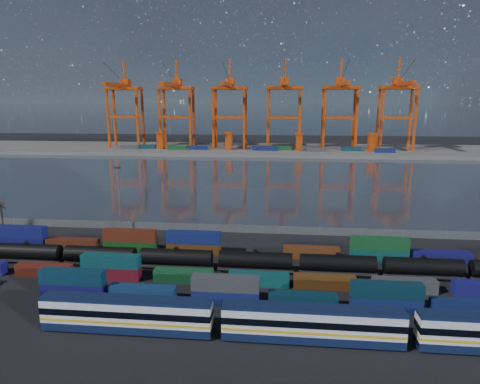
# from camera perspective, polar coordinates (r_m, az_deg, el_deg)

# --- Properties ---
(ground) EXTENTS (700.00, 700.00, 0.00)m
(ground) POSITION_cam_1_polar(r_m,az_deg,el_deg) (81.85, -2.22, -11.24)
(ground) COLOR black
(ground) RESTS_ON ground
(harbor_water) EXTENTS (700.00, 700.00, 0.00)m
(harbor_water) POSITION_cam_1_polar(r_m,az_deg,el_deg) (182.64, 2.44, 1.78)
(harbor_water) COLOR #29303B
(harbor_water) RESTS_ON ground
(far_quay) EXTENTS (700.00, 70.00, 2.00)m
(far_quay) POSITION_cam_1_polar(r_m,az_deg,el_deg) (286.36, 3.76, 5.66)
(far_quay) COLOR #514F4C
(far_quay) RESTS_ON ground
(distant_mountains) EXTENTS (2470.00, 1100.00, 520.00)m
(distant_mountains) POSITION_cam_1_polar(r_m,az_deg,el_deg) (1685.78, 8.10, 18.23)
(distant_mountains) COLOR #1E2630
(distant_mountains) RESTS_ON ground
(passenger_train) EXTENTS (76.50, 3.02, 5.19)m
(passenger_train) POSITION_cam_1_polar(r_m,az_deg,el_deg) (61.50, 9.56, -17.01)
(passenger_train) COLOR silver
(passenger_train) RESTS_ON ground
(container_row_south) EXTENTS (125.93, 2.22, 4.74)m
(container_row_south) POSITION_cam_1_polar(r_m,az_deg,el_deg) (73.17, -10.21, -12.62)
(container_row_south) COLOR #474B4D
(container_row_south) RESTS_ON ground
(container_row_mid) EXTENTS (127.33, 2.20, 4.69)m
(container_row_mid) POSITION_cam_1_polar(r_m,az_deg,el_deg) (77.86, 4.32, -11.41)
(container_row_mid) COLOR navy
(container_row_mid) RESTS_ON ground
(container_row_north) EXTENTS (141.76, 2.36, 5.03)m
(container_row_north) POSITION_cam_1_polar(r_m,az_deg,el_deg) (91.33, 1.47, -7.32)
(container_row_north) COLOR #101750
(container_row_north) RESTS_ON ground
(tanker_string) EXTENTS (138.56, 3.13, 4.48)m
(tanker_string) POSITION_cam_1_polar(r_m,az_deg,el_deg) (83.64, 12.88, -9.37)
(tanker_string) COLOR black
(tanker_string) RESTS_ON ground
(waterfront_fence) EXTENTS (160.12, 0.12, 2.20)m
(waterfront_fence) POSITION_cam_1_polar(r_m,az_deg,el_deg) (107.65, -0.11, -4.91)
(waterfront_fence) COLOR #595B5E
(waterfront_fence) RESTS_ON ground
(bare_tree) EXTENTS (2.19, 2.15, 8.23)m
(bare_tree) POSITION_cam_1_polar(r_m,az_deg,el_deg) (124.98, -29.18, -2.60)
(bare_tree) COLOR black
(bare_tree) RESTS_ON ground
(yard_light_mast) EXTENTS (1.60, 0.40, 16.60)m
(yard_light_mast) POSITION_cam_1_polar(r_m,az_deg,el_deg) (110.85, -15.84, -0.45)
(yard_light_mast) COLOR slate
(yard_light_mast) RESTS_ON ground
(gantry_cranes) EXTENTS (197.62, 43.44, 58.82)m
(gantry_cranes) POSITION_cam_1_polar(r_m,az_deg,el_deg) (278.52, 2.22, 12.72)
(gantry_cranes) COLOR #C3400D
(gantry_cranes) RESTS_ON ground
(quay_containers) EXTENTS (172.58, 10.99, 2.60)m
(quay_containers) POSITION_cam_1_polar(r_m,az_deg,el_deg) (272.34, 1.32, 5.84)
(quay_containers) COLOR navy
(quay_containers) RESTS_ON far_quay
(straddle_carriers) EXTENTS (140.00, 7.00, 11.10)m
(straddle_carriers) POSITION_cam_1_polar(r_m,az_deg,el_deg) (275.86, 3.17, 6.85)
(straddle_carriers) COLOR #C3400D
(straddle_carriers) RESTS_ON far_quay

